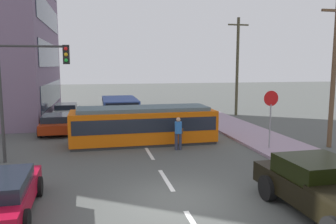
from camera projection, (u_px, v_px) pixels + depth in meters
ground_plane at (139, 136)px, 20.33m from camera, size 120.00×120.00×0.00m
sidewalk_curb_right at (276, 145)px, 17.88m from camera, size 3.20×36.00×0.14m
lane_stripe_1 at (166, 180)px, 12.59m from camera, size 0.16×2.40×0.01m
lane_stripe_2 at (149, 153)px, 16.46m from camera, size 0.16×2.40×0.01m
lane_stripe_3 at (131, 125)px, 24.44m from camera, size 0.16×2.40×0.01m
lane_stripe_4 at (124, 113)px, 30.25m from camera, size 0.16×2.40×0.01m
streetcar_tram at (143, 124)px, 18.50m from camera, size 7.84×2.61×2.01m
city_bus at (120, 109)px, 25.46m from camera, size 2.56×5.15×1.80m
pedestrian_crossing at (178, 132)px, 16.99m from camera, size 0.47×0.36×1.67m
pickup_truck_parked at (328, 190)px, 9.43m from camera, size 2.35×5.04×1.55m
parked_sedan_mid at (57, 123)px, 21.34m from camera, size 1.99×4.07×1.19m
parked_sedan_far at (66, 111)px, 27.37m from camera, size 1.96×4.09×1.19m
stop_sign at (271, 107)px, 16.70m from camera, size 0.76×0.07×2.88m
traffic_light_mast at (28, 78)px, 14.64m from camera, size 3.00×0.33×5.28m
utility_pole_near at (334, 71)px, 17.18m from camera, size 1.80×0.24×7.56m
utility_pole_mid at (237, 65)px, 28.52m from camera, size 1.80×0.24×8.23m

